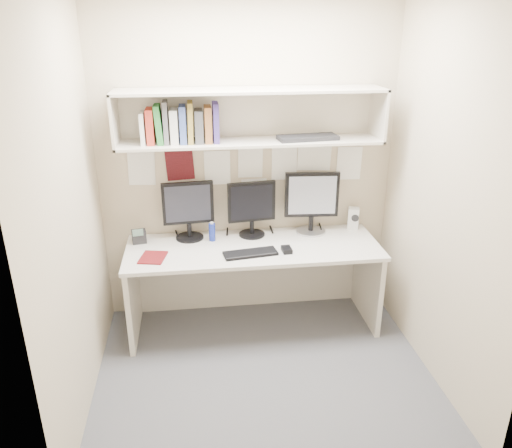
{
  "coord_description": "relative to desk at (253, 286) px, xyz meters",
  "views": [
    {
      "loc": [
        -0.44,
        -2.92,
        2.37
      ],
      "look_at": [
        -0.02,
        0.35,
        1.04
      ],
      "focal_mm": 35.0,
      "sensor_mm": 36.0,
      "label": 1
    }
  ],
  "objects": [
    {
      "name": "wall_left",
      "position": [
        -1.2,
        -0.65,
        0.93
      ],
      "size": [
        0.02,
        2.0,
        2.6
      ],
      "primitive_type": "cube",
      "color": "#B8A88C",
      "rests_on": "ground"
    },
    {
      "name": "monitor_center",
      "position": [
        0.01,
        0.22,
        0.61
      ],
      "size": [
        0.39,
        0.22,
        0.46
      ],
      "rotation": [
        0.0,
        0.0,
        0.12
      ],
      "color": "black",
      "rests_on": "desk"
    },
    {
      "name": "mouse",
      "position": [
        0.24,
        -0.15,
        0.38
      ],
      "size": [
        0.08,
        0.12,
        0.03
      ],
      "primitive_type": "cube",
      "rotation": [
        0.0,
        0.0,
        0.06
      ],
      "color": "black",
      "rests_on": "desk"
    },
    {
      "name": "monitor_left",
      "position": [
        -0.5,
        0.22,
        0.62
      ],
      "size": [
        0.41,
        0.23,
        0.48
      ],
      "rotation": [
        0.0,
        0.0,
        0.08
      ],
      "color": "black",
      "rests_on": "desk"
    },
    {
      "name": "desk",
      "position": [
        0.0,
        0.0,
        0.0
      ],
      "size": [
        2.0,
        0.7,
        0.73
      ],
      "color": "beige",
      "rests_on": "floor"
    },
    {
      "name": "maroon_notebook",
      "position": [
        -0.78,
        -0.13,
        0.37
      ],
      "size": [
        0.22,
        0.25,
        0.01
      ],
      "primitive_type": "cube",
      "rotation": [
        0.0,
        0.0,
        -0.21
      ],
      "color": "#5C0F12",
      "rests_on": "desk"
    },
    {
      "name": "pinned_papers",
      "position": [
        0.0,
        0.34,
        0.88
      ],
      "size": [
        1.92,
        0.01,
        0.48
      ],
      "primitive_type": null,
      "color": "white",
      "rests_on": "wall_back"
    },
    {
      "name": "speaker",
      "position": [
        0.89,
        0.26,
        0.45
      ],
      "size": [
        0.11,
        0.12,
        0.18
      ],
      "rotation": [
        0.0,
        0.0,
        -0.3
      ],
      "color": "silver",
      "rests_on": "desk"
    },
    {
      "name": "wall_right",
      "position": [
        1.2,
        -0.65,
        0.93
      ],
      "size": [
        0.02,
        2.0,
        2.6
      ],
      "primitive_type": "cube",
      "color": "#B8A88C",
      "rests_on": "ground"
    },
    {
      "name": "monitor_right",
      "position": [
        0.51,
        0.22,
        0.64
      ],
      "size": [
        0.45,
        0.24,
        0.52
      ],
      "rotation": [
        0.0,
        0.0,
        -0.08
      ],
      "color": "#A5A5AA",
      "rests_on": "desk"
    },
    {
      "name": "wall_front",
      "position": [
        0.0,
        -1.65,
        0.93
      ],
      "size": [
        2.4,
        0.02,
        2.6
      ],
      "primitive_type": "cube",
      "color": "#B8A88C",
      "rests_on": "ground"
    },
    {
      "name": "floor",
      "position": [
        0.0,
        -0.65,
        -0.37
      ],
      "size": [
        2.4,
        2.0,
        0.01
      ],
      "primitive_type": "cube",
      "color": "#4A4A4F",
      "rests_on": "ground"
    },
    {
      "name": "blue_bottle",
      "position": [
        -0.32,
        0.14,
        0.44
      ],
      "size": [
        0.05,
        0.05,
        0.16
      ],
      "color": "navy",
      "rests_on": "desk"
    },
    {
      "name": "wall_back",
      "position": [
        0.0,
        0.35,
        0.93
      ],
      "size": [
        2.4,
        0.02,
        2.6
      ],
      "primitive_type": "cube",
      "color": "#B8A88C",
      "rests_on": "ground"
    },
    {
      "name": "hutch_tray",
      "position": [
        0.43,
        0.12,
        1.19
      ],
      "size": [
        0.47,
        0.22,
        0.03
      ],
      "primitive_type": "cube",
      "rotation": [
        0.0,
        0.0,
        0.11
      ],
      "color": "black",
      "rests_on": "overhead_hutch"
    },
    {
      "name": "keyboard",
      "position": [
        -0.04,
        -0.16,
        0.37
      ],
      "size": [
        0.42,
        0.2,
        0.02
      ],
      "primitive_type": "cube",
      "rotation": [
        0.0,
        0.0,
        0.14
      ],
      "color": "black",
      "rests_on": "desk"
    },
    {
      "name": "desk_phone",
      "position": [
        -0.9,
        0.18,
        0.42
      ],
      "size": [
        0.12,
        0.12,
        0.13
      ],
      "rotation": [
        0.0,
        0.0,
        0.18
      ],
      "color": "black",
      "rests_on": "desk"
    },
    {
      "name": "book_stack",
      "position": [
        -0.52,
        0.14,
        1.31
      ],
      "size": [
        0.57,
        0.19,
        0.31
      ],
      "color": "silver",
      "rests_on": "overhead_hutch"
    },
    {
      "name": "overhead_hutch",
      "position": [
        0.0,
        0.21,
        1.35
      ],
      "size": [
        2.0,
        0.38,
        0.4
      ],
      "color": "beige",
      "rests_on": "wall_back"
    }
  ]
}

